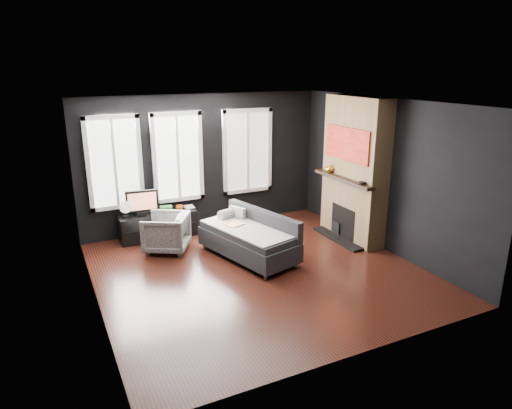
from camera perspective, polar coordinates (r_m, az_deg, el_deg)
name	(u,v)px	position (r m, az deg, el deg)	size (l,w,h in m)	color
floor	(259,271)	(7.53, 0.32, -8.37)	(5.00, 5.00, 0.00)	black
ceiling	(259,103)	(6.81, 0.36, 12.58)	(5.00, 5.00, 0.00)	white
wall_back	(204,162)	(9.30, -6.52, 5.29)	(5.00, 0.02, 2.70)	black
wall_left	(89,214)	(6.40, -20.18, -1.15)	(0.02, 5.00, 2.70)	black
wall_right	(385,175)	(8.43, 15.80, 3.51)	(0.02, 5.00, 2.70)	black
windows	(180,111)	(8.97, -9.42, 11.40)	(4.00, 0.16, 1.76)	white
fireplace	(355,170)	(8.75, 12.23, 4.26)	(0.70, 1.62, 2.70)	#93724C
sofa	(248,236)	(7.90, -0.99, -3.94)	(0.93, 1.86, 0.80)	#272729
stripe_pillow	(237,216)	(8.37, -2.34, -1.46)	(0.08, 0.35, 0.35)	gray
armchair	(166,231)	(8.36, -11.17, -3.23)	(0.73, 0.69, 0.76)	silver
media_console	(158,225)	(9.06, -12.18, -2.53)	(1.47, 0.46, 0.50)	black
monitor	(142,201)	(8.85, -14.05, 0.43)	(0.61, 0.13, 0.54)	black
desk_fan	(126,209)	(8.82, -15.98, -0.54)	(0.23, 0.23, 0.32)	#989898
mug	(179,207)	(9.03, -9.55, -0.31)	(0.13, 0.11, 0.13)	#DB5E0B
book	(184,202)	(9.15, -8.94, 0.33)	(0.18, 0.02, 0.25)	tan
storage_box	(166,209)	(8.96, -11.17, -0.58)	(0.23, 0.14, 0.12)	#2E6D38
mantel_vase	(330,168)	(8.96, 9.19, 4.52)	(0.18, 0.18, 0.18)	gold
mantel_clock	(362,183)	(8.20, 13.15, 2.64)	(0.13, 0.13, 0.04)	black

